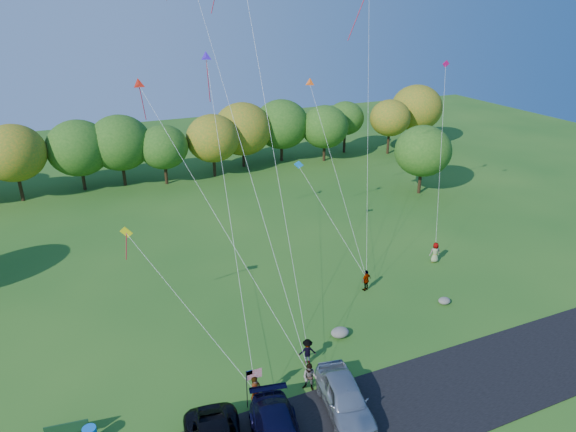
{
  "coord_description": "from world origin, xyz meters",
  "views": [
    {
      "loc": [
        -10.25,
        -20.49,
        19.66
      ],
      "look_at": [
        1.36,
        6.0,
        7.35
      ],
      "focal_mm": 32.0,
      "sensor_mm": 36.0,
      "label": 1
    }
  ],
  "objects_px": {
    "minivan_silver": "(345,398)",
    "flyer_e": "(435,252)",
    "flyer_c": "(307,351)",
    "flyer_a": "(256,392)",
    "flyer_d": "(366,280)",
    "park_bench": "(67,430)",
    "flyer_b": "(310,377)"
  },
  "relations": [
    {
      "from": "minivan_silver",
      "to": "flyer_e",
      "type": "distance_m",
      "value": 18.66
    },
    {
      "from": "minivan_silver",
      "to": "flyer_b",
      "type": "distance_m",
      "value": 2.4
    },
    {
      "from": "flyer_a",
      "to": "park_bench",
      "type": "distance_m",
      "value": 9.18
    },
    {
      "from": "minivan_silver",
      "to": "park_bench",
      "type": "distance_m",
      "value": 13.6
    },
    {
      "from": "flyer_e",
      "to": "park_bench",
      "type": "relative_size",
      "value": 0.84
    },
    {
      "from": "park_bench",
      "to": "flyer_c",
      "type": "bearing_deg",
      "value": 9.77
    },
    {
      "from": "flyer_a",
      "to": "flyer_d",
      "type": "height_order",
      "value": "flyer_a"
    },
    {
      "from": "flyer_a",
      "to": "flyer_c",
      "type": "distance_m",
      "value": 4.49
    },
    {
      "from": "flyer_c",
      "to": "flyer_a",
      "type": "bearing_deg",
      "value": 42.41
    },
    {
      "from": "flyer_b",
      "to": "flyer_d",
      "type": "bearing_deg",
      "value": 86.33
    },
    {
      "from": "flyer_c",
      "to": "flyer_d",
      "type": "xyz_separation_m",
      "value": [
        7.42,
        5.59,
        0.03
      ]
    },
    {
      "from": "flyer_c",
      "to": "minivan_silver",
      "type": "bearing_deg",
      "value": 105.21
    },
    {
      "from": "flyer_c",
      "to": "flyer_d",
      "type": "bearing_deg",
      "value": -128.41
    },
    {
      "from": "flyer_c",
      "to": "flyer_e",
      "type": "height_order",
      "value": "flyer_e"
    },
    {
      "from": "flyer_a",
      "to": "flyer_b",
      "type": "bearing_deg",
      "value": -32.21
    },
    {
      "from": "park_bench",
      "to": "flyer_d",
      "type": "bearing_deg",
      "value": 24.1
    },
    {
      "from": "minivan_silver",
      "to": "flyer_e",
      "type": "bearing_deg",
      "value": 47.97
    },
    {
      "from": "flyer_a",
      "to": "flyer_b",
      "type": "height_order",
      "value": "flyer_a"
    },
    {
      "from": "flyer_d",
      "to": "flyer_a",
      "type": "bearing_deg",
      "value": 14.97
    },
    {
      "from": "flyer_d",
      "to": "park_bench",
      "type": "bearing_deg",
      "value": -2.33
    },
    {
      "from": "flyer_c",
      "to": "flyer_e",
      "type": "bearing_deg",
      "value": -139.72
    },
    {
      "from": "minivan_silver",
      "to": "park_bench",
      "type": "height_order",
      "value": "minivan_silver"
    },
    {
      "from": "flyer_a",
      "to": "flyer_d",
      "type": "bearing_deg",
      "value": 1.78
    },
    {
      "from": "flyer_b",
      "to": "flyer_e",
      "type": "xyz_separation_m",
      "value": [
        15.67,
        9.21,
        0.0
      ]
    },
    {
      "from": "flyer_c",
      "to": "flyer_d",
      "type": "distance_m",
      "value": 9.29
    },
    {
      "from": "flyer_a",
      "to": "flyer_e",
      "type": "distance_m",
      "value": 20.91
    },
    {
      "from": "flyer_a",
      "to": "flyer_b",
      "type": "xyz_separation_m",
      "value": [
        3.1,
        0.0,
        -0.1
      ]
    },
    {
      "from": "flyer_a",
      "to": "flyer_b",
      "type": "relative_size",
      "value": 1.12
    },
    {
      "from": "minivan_silver",
      "to": "park_bench",
      "type": "bearing_deg",
      "value": 174.14
    },
    {
      "from": "minivan_silver",
      "to": "flyer_c",
      "type": "height_order",
      "value": "minivan_silver"
    },
    {
      "from": "flyer_e",
      "to": "park_bench",
      "type": "bearing_deg",
      "value": 30.66
    },
    {
      "from": "minivan_silver",
      "to": "flyer_a",
      "type": "relative_size",
      "value": 2.74
    }
  ]
}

